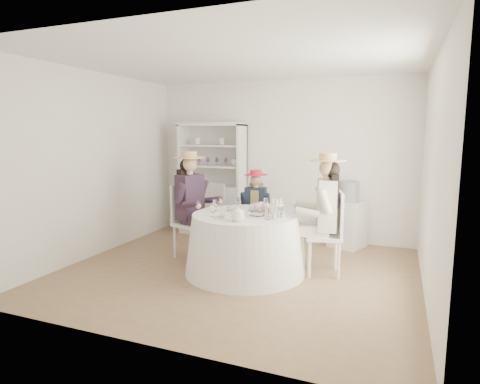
% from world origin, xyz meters
% --- Properties ---
extents(ground, '(4.50, 4.50, 0.00)m').
position_xyz_m(ground, '(0.00, 0.00, 0.00)').
color(ground, brown).
rests_on(ground, ground).
extents(ceiling, '(4.50, 4.50, 0.00)m').
position_xyz_m(ceiling, '(0.00, 0.00, 2.70)').
color(ceiling, white).
rests_on(ceiling, wall_back).
extents(wall_back, '(4.50, 0.00, 4.50)m').
position_xyz_m(wall_back, '(0.00, 2.00, 1.35)').
color(wall_back, white).
rests_on(wall_back, ground).
extents(wall_front, '(4.50, 0.00, 4.50)m').
position_xyz_m(wall_front, '(0.00, -2.00, 1.35)').
color(wall_front, white).
rests_on(wall_front, ground).
extents(wall_left, '(0.00, 4.50, 4.50)m').
position_xyz_m(wall_left, '(-2.25, 0.00, 1.35)').
color(wall_left, white).
rests_on(wall_left, ground).
extents(wall_right, '(0.00, 4.50, 4.50)m').
position_xyz_m(wall_right, '(2.25, 0.00, 1.35)').
color(wall_right, white).
rests_on(wall_right, ground).
extents(tea_table, '(1.56, 1.56, 0.78)m').
position_xyz_m(tea_table, '(0.10, 0.02, 0.39)').
color(tea_table, white).
rests_on(tea_table, ground).
extents(hutch, '(1.33, 0.84, 1.99)m').
position_xyz_m(hutch, '(-1.18, 1.77, 0.71)').
color(hutch, silver).
rests_on(hutch, ground).
extents(side_table, '(0.62, 0.62, 0.74)m').
position_xyz_m(side_table, '(1.20, 1.75, 0.37)').
color(side_table, silver).
rests_on(side_table, ground).
extents(hatbox, '(0.37, 0.37, 0.32)m').
position_xyz_m(hatbox, '(1.20, 1.75, 0.90)').
color(hatbox, black).
rests_on(hatbox, side_table).
extents(guest_left, '(0.63, 0.59, 1.55)m').
position_xyz_m(guest_left, '(-0.85, 0.34, 0.88)').
color(guest_left, silver).
rests_on(guest_left, ground).
extents(guest_mid, '(0.47, 0.49, 1.26)m').
position_xyz_m(guest_mid, '(-0.10, 1.01, 0.71)').
color(guest_mid, silver).
rests_on(guest_mid, ground).
extents(guest_right, '(0.63, 0.59, 1.57)m').
position_xyz_m(guest_right, '(1.06, 0.33, 0.88)').
color(guest_right, silver).
rests_on(guest_right, ground).
extents(spare_chair, '(0.53, 0.53, 0.97)m').
position_xyz_m(spare_chair, '(-0.88, 1.48, 0.52)').
color(spare_chair, silver).
rests_on(spare_chair, ground).
extents(teacup_a, '(0.10, 0.10, 0.07)m').
position_xyz_m(teacup_a, '(-0.15, 0.12, 0.81)').
color(teacup_a, white).
rests_on(teacup_a, tea_table).
extents(teacup_b, '(0.09, 0.09, 0.07)m').
position_xyz_m(teacup_b, '(0.09, 0.28, 0.82)').
color(teacup_b, white).
rests_on(teacup_b, tea_table).
extents(teacup_c, '(0.10, 0.10, 0.06)m').
position_xyz_m(teacup_c, '(0.34, 0.16, 0.81)').
color(teacup_c, white).
rests_on(teacup_c, tea_table).
extents(flower_bowl, '(0.20, 0.20, 0.05)m').
position_xyz_m(flower_bowl, '(0.29, -0.04, 0.81)').
color(flower_bowl, white).
rests_on(flower_bowl, tea_table).
extents(flower_arrangement, '(0.20, 0.20, 0.08)m').
position_xyz_m(flower_arrangement, '(0.29, 0.03, 0.88)').
color(flower_arrangement, pink).
rests_on(flower_arrangement, tea_table).
extents(table_teapot, '(0.23, 0.17, 0.18)m').
position_xyz_m(table_teapot, '(0.18, -0.42, 0.86)').
color(table_teapot, white).
rests_on(table_teapot, tea_table).
extents(sandwich_plate, '(0.24, 0.24, 0.05)m').
position_xyz_m(sandwich_plate, '(-0.05, -0.31, 0.80)').
color(sandwich_plate, white).
rests_on(sandwich_plate, tea_table).
extents(cupcake_stand, '(0.25, 0.25, 0.23)m').
position_xyz_m(cupcake_stand, '(0.54, -0.06, 0.87)').
color(cupcake_stand, white).
rests_on(cupcake_stand, tea_table).
extents(stemware_set, '(0.95, 0.95, 0.15)m').
position_xyz_m(stemware_set, '(0.10, 0.02, 0.86)').
color(stemware_set, white).
rests_on(stemware_set, tea_table).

